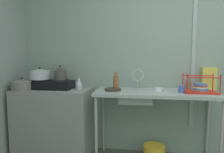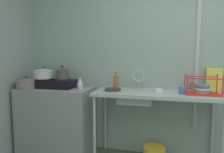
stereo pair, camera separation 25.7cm
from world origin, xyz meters
The scene contains 19 objects.
wall_back centered at (0.00, 1.76, 1.33)m, with size 5.57×0.10×2.66m, color #8C9F92.
wall_metal_strip centered at (-0.01, 1.70, 1.46)m, with size 0.05×0.01×2.13m, color #A6B0AD.
counter_concrete centered at (-1.84, 1.43, 0.46)m, with size 0.98×0.56×0.92m, color gray.
counter_sink centered at (-0.50, 1.43, 0.84)m, with size 1.49×0.56×0.92m.
stove centered at (-1.88, 1.43, 0.98)m, with size 0.59×0.31×0.12m.
pot_on_left_burner centered at (-2.02, 1.43, 1.11)m, with size 0.27×0.27×0.16m.
pot_on_right_burner centered at (-1.74, 1.43, 1.12)m, with size 0.17×0.17×0.19m.
pot_beside_stove centered at (-2.20, 1.28, 0.99)m, with size 0.26×0.26×0.16m.
percolator centered at (-1.48, 1.43, 1.00)m, with size 0.08×0.08×0.16m.
sink_basin centered at (-0.75, 1.42, 0.85)m, with size 0.40×0.33×0.14m, color #A6B0AD.
faucet centered at (-0.73, 1.56, 1.09)m, with size 0.16×0.09×0.26m.
frying_pan centered at (-1.03, 1.40, 0.93)m, with size 0.20×0.20×0.03m, color #372F29.
dish_rack centered at (0.02, 1.42, 0.97)m, with size 0.38×0.26×0.23m.
cup_by_rack centered at (-0.20, 1.38, 0.96)m, with size 0.07×0.07×0.08m, color #4561B0.
small_bowl_on_drainboard centered at (-0.47, 1.47, 0.94)m, with size 0.11×0.11×0.04m, color white.
bottle_by_sink centered at (-1.00, 1.47, 1.01)m, with size 0.07×0.07×0.23m.
cereal_box centered at (0.19, 1.66, 1.06)m, with size 0.18×0.07×0.29m, color #E5D952.
utensil_jar centered at (-0.06, 1.66, 0.97)m, with size 0.06×0.06×0.21m.
bucket_on_floor centered at (-0.50, 1.45, 0.10)m, with size 0.27×0.27×0.21m, color yellow.
Camera 1 is at (-0.68, -1.10, 1.36)m, focal length 32.56 mm.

